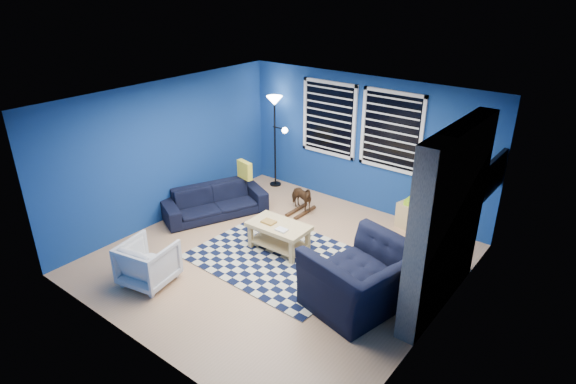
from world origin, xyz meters
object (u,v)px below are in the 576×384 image
object	(u,v)px
tv	(493,175)
floor_lamp	(275,113)
sofa	(215,201)
armchair_bent	(148,263)
armchair_big	(362,278)
cabinet	(414,216)
coffee_table	(279,232)
rocking_horse	(301,197)

from	to	relation	value
tv	floor_lamp	world-z (taller)	floor_lamp
sofa	armchair_bent	xyz separation A→B (m)	(0.81, -2.09, 0.05)
floor_lamp	armchair_bent	bearing A→B (deg)	-78.42
tv	armchair_big	world-z (taller)	tv
cabinet	floor_lamp	world-z (taller)	floor_lamp
armchair_big	floor_lamp	xyz separation A→B (m)	(-3.48, 2.46, 1.12)
tv	cabinet	xyz separation A→B (m)	(-1.21, 0.25, -1.16)
armchair_big	cabinet	size ratio (longest dim) A/B	2.19
tv	sofa	size ratio (longest dim) A/B	0.53
armchair_bent	coffee_table	distance (m)	2.06
sofa	coffee_table	distance (m)	1.74
floor_lamp	tv	bearing A→B (deg)	-3.26
cabinet	sofa	bearing A→B (deg)	-136.33
armchair_big	rocking_horse	size ratio (longest dim) A/B	2.27
armchair_big	floor_lamp	size ratio (longest dim) A/B	0.71
tv	sofa	world-z (taller)	tv
tv	armchair_bent	distance (m)	5.17
cabinet	floor_lamp	xyz separation A→B (m)	(-3.12, -0.00, 1.32)
rocking_horse	cabinet	distance (m)	2.06
tv	rocking_horse	bearing A→B (deg)	-171.26
sofa	cabinet	xyz separation A→B (m)	(3.14, 1.77, -0.03)
coffee_table	sofa	bearing A→B (deg)	171.79
armchair_bent	cabinet	bearing A→B (deg)	-132.25
armchair_big	rocking_horse	distance (m)	2.87
tv	cabinet	distance (m)	1.70
sofa	cabinet	size ratio (longest dim) A/B	3.04
armchair_bent	rocking_horse	distance (m)	3.15
tv	sofa	bearing A→B (deg)	-160.75
sofa	coffee_table	xyz separation A→B (m)	(1.72, -0.25, 0.06)
rocking_horse	floor_lamp	distance (m)	1.86
tv	cabinet	bearing A→B (deg)	168.36
armchair_big	cabinet	world-z (taller)	armchair_big
sofa	rocking_horse	distance (m)	1.59
rocking_horse	cabinet	size ratio (longest dim) A/B	0.96
armchair_big	coffee_table	bearing A→B (deg)	-90.94
armchair_big	floor_lamp	distance (m)	4.41
tv	sofa	distance (m)	4.74
sofa	rocking_horse	world-z (taller)	rocking_horse
coffee_table	armchair_bent	bearing A→B (deg)	-116.37
tv	armchair_big	bearing A→B (deg)	-110.98
armchair_big	coffee_table	xyz separation A→B (m)	(-1.78, 0.44, -0.10)
sofa	rocking_horse	bearing A→B (deg)	-25.16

